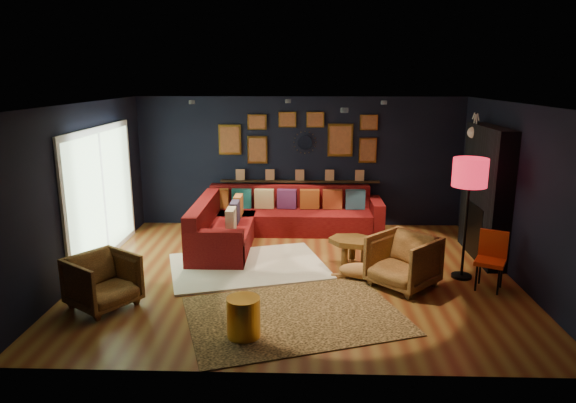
{
  "coord_description": "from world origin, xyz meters",
  "views": [
    {
      "loc": [
        0.09,
        -7.47,
        2.98
      ],
      "look_at": [
        -0.16,
        0.3,
        1.08
      ],
      "focal_mm": 32.0,
      "sensor_mm": 36.0,
      "label": 1
    }
  ],
  "objects_px": {
    "gold_stool": "(244,318)",
    "orange_chair": "(492,255)",
    "armchair_left": "(103,279)",
    "pouf": "(231,238)",
    "coffee_table": "(354,244)",
    "sectional": "(266,221)",
    "floor_lamp": "(470,177)",
    "dog": "(364,268)",
    "armchair_right": "(403,259)"
  },
  "relations": [
    {
      "from": "armchair_left",
      "to": "floor_lamp",
      "type": "relative_size",
      "value": 0.43
    },
    {
      "from": "sectional",
      "to": "floor_lamp",
      "type": "relative_size",
      "value": 1.86
    },
    {
      "from": "sectional",
      "to": "dog",
      "type": "distance_m",
      "value": 2.58
    },
    {
      "from": "coffee_table",
      "to": "orange_chair",
      "type": "distance_m",
      "value": 2.07
    },
    {
      "from": "pouf",
      "to": "dog",
      "type": "distance_m",
      "value": 2.59
    },
    {
      "from": "armchair_left",
      "to": "pouf",
      "type": "bearing_deg",
      "value": 5.99
    },
    {
      "from": "pouf",
      "to": "dog",
      "type": "bearing_deg",
      "value": -31.76
    },
    {
      "from": "dog",
      "to": "coffee_table",
      "type": "bearing_deg",
      "value": 111.99
    },
    {
      "from": "gold_stool",
      "to": "dog",
      "type": "xyz_separation_m",
      "value": [
        1.6,
        1.81,
        -0.07
      ]
    },
    {
      "from": "pouf",
      "to": "armchair_left",
      "type": "distance_m",
      "value": 2.77
    },
    {
      "from": "coffee_table",
      "to": "dog",
      "type": "height_order",
      "value": "coffee_table"
    },
    {
      "from": "floor_lamp",
      "to": "armchair_left",
      "type": "bearing_deg",
      "value": -166.83
    },
    {
      "from": "gold_stool",
      "to": "armchair_right",
      "type": "bearing_deg",
      "value": 36.44
    },
    {
      "from": "sectional",
      "to": "gold_stool",
      "type": "xyz_separation_m",
      "value": [
        0.01,
        -3.82,
        -0.08
      ]
    },
    {
      "from": "coffee_table",
      "to": "dog",
      "type": "bearing_deg",
      "value": -80.2
    },
    {
      "from": "coffee_table",
      "to": "dog",
      "type": "relative_size",
      "value": 0.93
    },
    {
      "from": "armchair_right",
      "to": "sectional",
      "type": "bearing_deg",
      "value": 178.76
    },
    {
      "from": "sectional",
      "to": "pouf",
      "type": "distance_m",
      "value": 0.88
    },
    {
      "from": "armchair_right",
      "to": "floor_lamp",
      "type": "distance_m",
      "value": 1.53
    },
    {
      "from": "sectional",
      "to": "floor_lamp",
      "type": "height_order",
      "value": "floor_lamp"
    },
    {
      "from": "coffee_table",
      "to": "armchair_left",
      "type": "bearing_deg",
      "value": -154.45
    },
    {
      "from": "pouf",
      "to": "floor_lamp",
      "type": "height_order",
      "value": "floor_lamp"
    },
    {
      "from": "gold_stool",
      "to": "orange_chair",
      "type": "relative_size",
      "value": 0.59
    },
    {
      "from": "coffee_table",
      "to": "armchair_right",
      "type": "relative_size",
      "value": 1.14
    },
    {
      "from": "armchair_left",
      "to": "armchair_right",
      "type": "xyz_separation_m",
      "value": [
        4.08,
        0.81,
        0.03
      ]
    },
    {
      "from": "sectional",
      "to": "orange_chair",
      "type": "distance_m",
      "value": 4.08
    },
    {
      "from": "pouf",
      "to": "orange_chair",
      "type": "bearing_deg",
      "value": -21.88
    },
    {
      "from": "pouf",
      "to": "orange_chair",
      "type": "xyz_separation_m",
      "value": [
        3.98,
        -1.6,
        0.3
      ]
    },
    {
      "from": "armchair_left",
      "to": "gold_stool",
      "type": "relative_size",
      "value": 1.59
    },
    {
      "from": "gold_stool",
      "to": "floor_lamp",
      "type": "bearing_deg",
      "value": 32.06
    },
    {
      "from": "coffee_table",
      "to": "floor_lamp",
      "type": "xyz_separation_m",
      "value": [
        1.6,
        -0.47,
        1.19
      ]
    },
    {
      "from": "gold_stool",
      "to": "dog",
      "type": "bearing_deg",
      "value": 48.44
    },
    {
      "from": "pouf",
      "to": "floor_lamp",
      "type": "relative_size",
      "value": 0.26
    },
    {
      "from": "pouf",
      "to": "dog",
      "type": "relative_size",
      "value": 0.46
    },
    {
      "from": "armchair_right",
      "to": "coffee_table",
      "type": "bearing_deg",
      "value": 172.21
    },
    {
      "from": "pouf",
      "to": "orange_chair",
      "type": "height_order",
      "value": "orange_chair"
    },
    {
      "from": "floor_lamp",
      "to": "gold_stool",
      "type": "bearing_deg",
      "value": -147.94
    },
    {
      "from": "floor_lamp",
      "to": "armchair_right",
      "type": "bearing_deg",
      "value": -159.15
    },
    {
      "from": "armchair_left",
      "to": "armchair_right",
      "type": "relative_size",
      "value": 0.92
    },
    {
      "from": "coffee_table",
      "to": "armchair_left",
      "type": "relative_size",
      "value": 1.23
    },
    {
      "from": "armchair_right",
      "to": "dog",
      "type": "bearing_deg",
      "value": -158.81
    },
    {
      "from": "dog",
      "to": "armchair_left",
      "type": "bearing_deg",
      "value": -151.39
    },
    {
      "from": "armchair_left",
      "to": "dog",
      "type": "height_order",
      "value": "armchair_left"
    },
    {
      "from": "armchair_left",
      "to": "dog",
      "type": "bearing_deg",
      "value": -38.28
    },
    {
      "from": "armchair_left",
      "to": "gold_stool",
      "type": "bearing_deg",
      "value": -76.05
    },
    {
      "from": "floor_lamp",
      "to": "pouf",
      "type": "bearing_deg",
      "value": 161.67
    },
    {
      "from": "armchair_right",
      "to": "dog",
      "type": "relative_size",
      "value": 0.82
    },
    {
      "from": "sectional",
      "to": "armchair_right",
      "type": "xyz_separation_m",
      "value": [
        2.14,
        -2.24,
        0.1
      ]
    },
    {
      "from": "coffee_table",
      "to": "armchair_right",
      "type": "bearing_deg",
      "value": -52.85
    },
    {
      "from": "floor_lamp",
      "to": "dog",
      "type": "relative_size",
      "value": 1.77
    }
  ]
}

